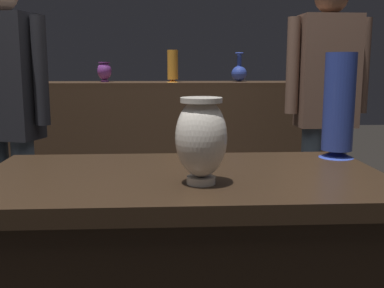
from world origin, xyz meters
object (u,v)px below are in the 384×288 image
vase_tall_behind (339,107)px  shelf_vase_right (239,72)px  vase_centerpiece (201,138)px  shelf_vase_center (173,66)px  visitor_near_right (326,101)px  visitor_near_left (7,110)px  shelf_vase_left (104,71)px  shelf_vase_far_left (32,66)px  shelf_vase_far_right (309,67)px

vase_tall_behind → shelf_vase_right: bearing=90.6°
vase_centerpiece → shelf_vase_right: size_ratio=1.05×
shelf_vase_center → vase_tall_behind: bearing=-74.4°
vase_centerpiece → visitor_near_right: size_ratio=0.15×
shelf_vase_center → visitor_near_right: (0.84, -0.97, -0.19)m
visitor_near_left → shelf_vase_left: bearing=-85.1°
vase_tall_behind → shelf_vase_center: bearing=105.6°
vase_tall_behind → visitor_near_left: 1.56m
vase_centerpiece → shelf_vase_center: (-0.04, 2.27, 0.18)m
shelf_vase_right → visitor_near_right: visitor_near_right is taller
visitor_near_left → shelf_vase_right: bearing=-117.4°
visitor_near_left → vase_tall_behind: bearing=170.3°
shelf_vase_center → shelf_vase_far_left: bearing=179.4°
vase_centerpiece → shelf_vase_center: 2.28m
shelf_vase_left → visitor_near_left: 1.33m
visitor_near_right → shelf_vase_right: bearing=-75.0°
shelf_vase_right → shelf_vase_left: shelf_vase_right is taller
vase_centerpiece → shelf_vase_left: size_ratio=1.55×
vase_tall_behind → shelf_vase_center: 2.02m
shelf_vase_far_left → shelf_vase_right: shelf_vase_far_left is taller
vase_centerpiece → shelf_vase_far_left: (-1.08, 2.29, 0.18)m
vase_centerpiece → visitor_near_right: visitor_near_right is taller
visitor_near_right → shelf_vase_far_right: bearing=-103.2°
visitor_near_right → visitor_near_left: 1.69m
shelf_vase_far_right → visitor_near_right: visitor_near_right is taller
vase_tall_behind → shelf_vase_center: size_ratio=1.51×
shelf_vase_center → visitor_near_left: 1.48m
shelf_vase_right → shelf_vase_center: bearing=-168.8°
shelf_vase_far_right → shelf_vase_left: 1.56m
shelf_vase_right → vase_centerpiece: bearing=-101.3°
vase_centerpiece → shelf_vase_left: 2.42m
vase_centerpiece → visitor_near_left: visitor_near_left is taller
shelf_vase_far_left → visitor_near_left: bearing=-80.2°
vase_tall_behind → shelf_vase_far_right: (0.50, 1.94, 0.13)m
shelf_vase_far_left → shelf_vase_left: bearing=7.4°
shelf_vase_far_right → vase_centerpiece: bearing=-113.7°
shelf_vase_center → visitor_near_right: 1.30m
vase_tall_behind → shelf_vase_far_right: shelf_vase_far_right is taller
shelf_vase_center → shelf_vase_right: bearing=11.2°
visitor_near_right → visitor_near_left: (-1.68, -0.23, -0.02)m
shelf_vase_far_right → shelf_vase_left: bearing=177.1°
shelf_vase_far_right → visitor_near_left: size_ratio=0.14×
shelf_vase_center → visitor_near_right: size_ratio=0.15×
vase_centerpiece → visitor_near_right: 1.53m
vase_tall_behind → shelf_vase_left: 2.28m
shelf_vase_right → visitor_near_left: (-1.35, -1.31, -0.16)m
shelf_vase_far_right → shelf_vase_right: (-0.52, 0.10, -0.04)m
shelf_vase_far_right → visitor_near_right: (-0.20, -0.97, -0.18)m
shelf_vase_far_right → visitor_near_right: size_ratio=0.14×
vase_tall_behind → visitor_near_left: visitor_near_left is taller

